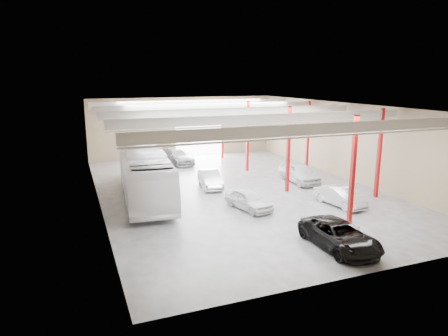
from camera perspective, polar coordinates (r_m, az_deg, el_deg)
depot_shell at (r=33.22m, az=1.60°, el=5.44°), size 22.12×32.12×7.06m
coach_bus at (r=31.84m, az=-11.30°, el=-0.70°), size 4.40×14.11×3.87m
black_sedan at (r=23.15m, az=16.17°, el=-9.21°), size 2.49×5.36×1.49m
car_row_a at (r=28.68m, az=3.51°, el=-4.50°), size 2.63×4.44×1.42m
car_row_b at (r=34.29m, az=-2.01°, el=-1.57°), size 2.12×4.56×1.45m
car_row_c at (r=44.03m, az=-6.84°, el=1.65°), size 3.54×5.87×1.59m
car_right_near at (r=30.61m, az=16.25°, el=-3.91°), size 2.01×4.38×1.39m
car_right_far at (r=36.53m, az=10.73°, el=-0.68°), size 2.26×5.14×1.72m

